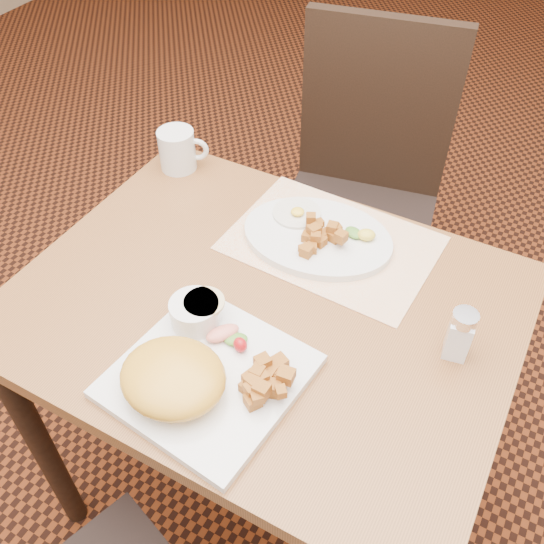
% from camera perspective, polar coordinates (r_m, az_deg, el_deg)
% --- Properties ---
extents(ground, '(8.00, 8.00, 0.00)m').
position_cam_1_polar(ground, '(1.74, -0.57, -19.55)').
color(ground, black).
rests_on(ground, ground).
extents(table, '(0.90, 0.70, 0.75)m').
position_cam_1_polar(table, '(1.19, -0.78, -6.29)').
color(table, brown).
rests_on(table, ground).
extents(chair_far, '(0.49, 0.50, 0.97)m').
position_cam_1_polar(chair_far, '(1.74, 8.48, 8.17)').
color(chair_far, black).
rests_on(chair_far, ground).
extents(placemat, '(0.41, 0.30, 0.00)m').
position_cam_1_polar(placemat, '(1.23, 5.64, 2.72)').
color(placemat, white).
rests_on(placemat, table).
extents(plate_square, '(0.31, 0.31, 0.02)m').
position_cam_1_polar(plate_square, '(1.00, -5.97, -9.72)').
color(plate_square, silver).
rests_on(plate_square, table).
extents(plate_oval, '(0.33, 0.26, 0.02)m').
position_cam_1_polar(plate_oval, '(1.22, 4.29, 3.31)').
color(plate_oval, silver).
rests_on(plate_oval, placemat).
extents(hollandaise_mound, '(0.18, 0.15, 0.06)m').
position_cam_1_polar(hollandaise_mound, '(0.96, -9.37, -9.74)').
color(hollandaise_mound, gold).
rests_on(hollandaise_mound, plate_square).
extents(ramekin, '(0.09, 0.09, 0.05)m').
position_cam_1_polar(ramekin, '(1.05, -7.21, -3.74)').
color(ramekin, silver).
rests_on(ramekin, plate_square).
extents(garnish_sq, '(0.09, 0.07, 0.03)m').
position_cam_1_polar(garnish_sq, '(1.03, -4.03, -6.13)').
color(garnish_sq, '#387223').
rests_on(garnish_sq, plate_square).
extents(fried_egg, '(0.10, 0.10, 0.02)m').
position_cam_1_polar(fried_egg, '(1.26, 2.35, 5.60)').
color(fried_egg, white).
rests_on(fried_egg, plate_oval).
extents(garnish_ov, '(0.07, 0.04, 0.02)m').
position_cam_1_polar(garnish_ov, '(1.21, 8.41, 3.57)').
color(garnish_ov, '#387223').
rests_on(garnish_ov, plate_oval).
extents(salt_shaker, '(0.05, 0.05, 0.10)m').
position_cam_1_polar(salt_shaker, '(1.04, 17.26, -5.57)').
color(salt_shaker, white).
rests_on(salt_shaker, table).
extents(coffee_mug, '(0.11, 0.08, 0.09)m').
position_cam_1_polar(coffee_mug, '(1.42, -8.82, 11.30)').
color(coffee_mug, silver).
rests_on(coffee_mug, table).
extents(home_fries_sq, '(0.08, 0.11, 0.04)m').
position_cam_1_polar(home_fries_sq, '(0.96, -0.66, -10.21)').
color(home_fries_sq, '#B0641C').
rests_on(home_fries_sq, plate_square).
extents(home_fries_ov, '(0.10, 0.11, 0.04)m').
position_cam_1_polar(home_fries_ov, '(1.19, 4.56, 3.48)').
color(home_fries_ov, '#B0641C').
rests_on(home_fries_ov, plate_oval).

